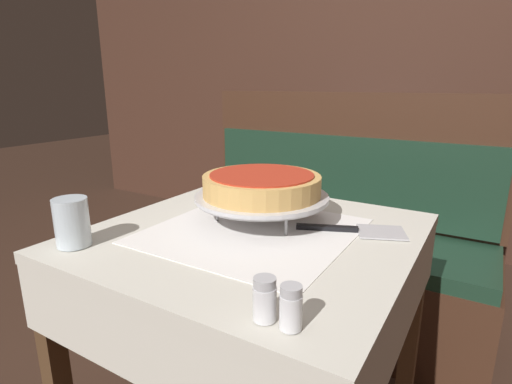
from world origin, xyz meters
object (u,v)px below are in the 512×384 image
(booth_bench, at_px, (328,256))
(salt_shaker, at_px, (265,299))
(dining_table_front, at_px, (253,270))
(pizza_pan_stand, at_px, (262,198))
(pizza_server, at_px, (357,230))
(water_glass_near, at_px, (72,222))
(dining_table_rear, at_px, (360,166))
(pepper_shaker, at_px, (291,307))
(condiment_caddy, at_px, (365,139))
(deep_dish_pizza, at_px, (262,184))

(booth_bench, distance_m, salt_shaker, 1.31)
(dining_table_front, height_order, pizza_pan_stand, pizza_pan_stand)
(pizza_server, bearing_deg, water_glass_near, -141.60)
(pizza_pan_stand, bearing_deg, booth_bench, 95.98)
(dining_table_front, xyz_separation_m, water_glass_near, (-0.31, -0.30, 0.17))
(dining_table_front, xyz_separation_m, booth_bench, (-0.10, 0.85, -0.31))
(water_glass_near, xyz_separation_m, salt_shaker, (0.54, -0.03, -0.02))
(dining_table_rear, xyz_separation_m, pepper_shaker, (0.45, -1.87, 0.15))
(pizza_pan_stand, relative_size, salt_shaker, 4.97)
(pizza_server, bearing_deg, condiment_caddy, 105.64)
(booth_bench, bearing_deg, condiment_caddy, 96.05)
(pizza_pan_stand, height_order, salt_shaker, pizza_pan_stand)
(booth_bench, distance_m, pizza_pan_stand, 0.92)
(dining_table_rear, height_order, pizza_server, pizza_server)
(booth_bench, bearing_deg, pizza_server, -65.06)
(dining_table_front, bearing_deg, pepper_shaker, -50.71)
(water_glass_near, bearing_deg, booth_bench, 79.54)
(pizza_pan_stand, distance_m, condiment_caddy, 1.54)
(water_glass_near, bearing_deg, salt_shaker, -3.71)
(deep_dish_pizza, bearing_deg, dining_table_front, -77.00)
(water_glass_near, xyz_separation_m, condiment_caddy, (0.13, 1.91, -0.02))
(booth_bench, bearing_deg, pizza_pan_stand, -84.02)
(deep_dish_pizza, height_order, salt_shaker, deep_dish_pizza)
(pizza_server, height_order, water_glass_near, water_glass_near)
(salt_shaker, distance_m, condiment_caddy, 1.99)
(booth_bench, relative_size, deep_dish_pizza, 4.43)
(dining_table_rear, xyz_separation_m, condiment_caddy, (-0.00, 0.07, 0.16))
(pizza_pan_stand, height_order, pepper_shaker, pizza_pan_stand)
(deep_dish_pizza, height_order, pepper_shaker, deep_dish_pizza)
(dining_table_front, height_order, water_glass_near, water_glass_near)
(dining_table_front, xyz_separation_m, salt_shaker, (0.23, -0.34, 0.15))
(dining_table_front, distance_m, pizza_server, 0.29)
(dining_table_rear, distance_m, condiment_caddy, 0.17)
(dining_table_front, relative_size, pepper_shaker, 10.90)
(pizza_pan_stand, height_order, pizza_server, pizza_pan_stand)
(dining_table_front, relative_size, condiment_caddy, 4.60)
(condiment_caddy, bearing_deg, salt_shaker, -78.16)
(booth_bench, relative_size, pepper_shaker, 19.47)
(condiment_caddy, bearing_deg, pizza_pan_stand, -83.99)
(booth_bench, bearing_deg, deep_dish_pizza, -84.02)
(pizza_pan_stand, distance_m, pepper_shaker, 0.51)
(dining_table_front, distance_m, water_glass_near, 0.47)
(deep_dish_pizza, xyz_separation_m, salt_shaker, (0.25, -0.41, -0.07))
(pizza_server, bearing_deg, booth_bench, 114.94)
(dining_table_front, bearing_deg, dining_table_rear, 96.46)
(salt_shaker, relative_size, pepper_shaker, 1.01)
(pizza_server, distance_m, water_glass_near, 0.70)
(dining_table_rear, distance_m, water_glass_near, 1.85)
(deep_dish_pizza, bearing_deg, salt_shaker, -59.14)
(pepper_shaker, bearing_deg, deep_dish_pizza, 125.41)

